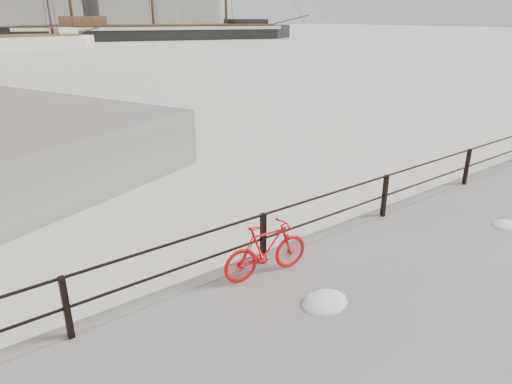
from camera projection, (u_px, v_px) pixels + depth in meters
ground at (376, 227)px, 10.74m from camera, size 400.00×400.00×0.00m
guardrail at (385, 196)px, 10.32m from camera, size 28.00×0.10×1.00m
bicycle at (266, 250)px, 7.96m from camera, size 1.67×0.45×1.00m
snow_mounds at (505, 215)px, 10.20m from camera, size 21.88×2.94×0.35m
barque_black at (155, 40)px, 92.93m from camera, size 70.55×40.88×37.45m
schooner_mid at (12, 49)px, 67.40m from camera, size 27.78×13.50×19.57m
industrial_east at (184, 8)px, 163.50m from camera, size 20.00×16.00×14.00m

